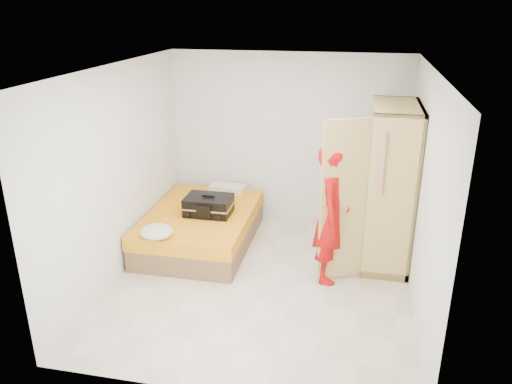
% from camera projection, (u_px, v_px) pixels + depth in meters
% --- Properties ---
extents(room, '(4.00, 4.02, 2.60)m').
position_uv_depth(room, '(262.00, 183.00, 5.79)').
color(room, beige).
rests_on(room, ground).
extents(bed, '(1.42, 2.02, 0.50)m').
position_uv_depth(bed, '(201.00, 227.00, 7.12)').
color(bed, brown).
rests_on(bed, ground).
extents(wardrobe, '(1.12, 1.43, 2.10)m').
position_uv_depth(wardrobe, '(386.00, 191.00, 6.39)').
color(wardrobe, '#E1BB6E').
rests_on(wardrobe, ground).
extents(person, '(0.47, 0.67, 1.73)m').
position_uv_depth(person, '(332.00, 215.00, 6.02)').
color(person, '#B70F0B').
rests_on(person, ground).
extents(suitcase, '(0.65, 0.49, 0.28)m').
position_uv_depth(suitcase, '(209.00, 205.00, 6.91)').
color(suitcase, black).
rests_on(suitcase, bed).
extents(round_cushion, '(0.41, 0.41, 0.16)m').
position_uv_depth(round_cushion, '(157.00, 232.00, 6.23)').
color(round_cushion, silver).
rests_on(round_cushion, bed).
extents(pillow, '(0.58, 0.34, 0.10)m').
position_uv_depth(pillow, '(228.00, 188.00, 7.75)').
color(pillow, silver).
rests_on(pillow, bed).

